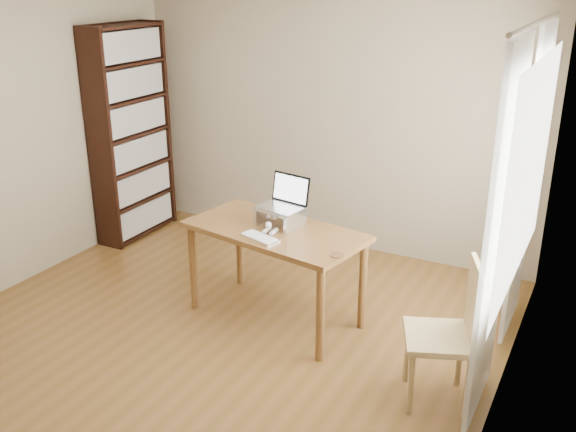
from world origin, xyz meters
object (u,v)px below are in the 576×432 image
object	(u,v)px
bookshelf	(131,134)
cat	(283,216)
laptop	(284,199)
desk	(275,241)
chair	(452,332)
keyboard	(260,238)

from	to	relation	value
bookshelf	cat	world-z (taller)	bookshelf
bookshelf	laptop	xyz separation A→B (m)	(2.11, -0.74, -0.11)
cat	bookshelf	bearing A→B (deg)	158.85
desk	laptop	xyz separation A→B (m)	(0.00, 0.14, 0.29)
cat	chair	xyz separation A→B (m)	(1.45, -0.55, -0.31)
bookshelf	chair	world-z (taller)	bookshelf
laptop	cat	distance (m)	0.13
bookshelf	desk	size ratio (longest dim) A/B	1.46
chair	desk	bearing A→B (deg)	141.74
desk	chair	distance (m)	1.53
bookshelf	chair	xyz separation A→B (m)	(3.57, -1.32, -0.54)
cat	keyboard	bearing A→B (deg)	-93.25
bookshelf	keyboard	distance (m)	2.39
cat	chair	world-z (taller)	chair
keyboard	chair	bearing A→B (deg)	9.17
laptop	cat	size ratio (longest dim) A/B	0.76
chair	keyboard	bearing A→B (deg)	149.97
keyboard	chair	size ratio (longest dim) A/B	0.35
desk	cat	world-z (taller)	cat
bookshelf	laptop	world-z (taller)	bookshelf
bookshelf	keyboard	world-z (taller)	bookshelf
desk	keyboard	distance (m)	0.25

